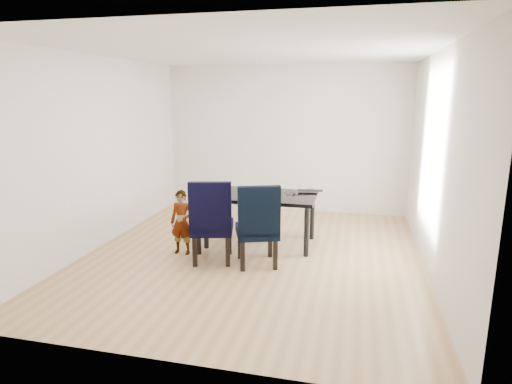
% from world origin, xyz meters
% --- Properties ---
extents(floor, '(4.50, 5.00, 0.01)m').
position_xyz_m(floor, '(0.00, 0.00, -0.01)').
color(floor, tan).
rests_on(floor, ground).
extents(ceiling, '(4.50, 5.00, 0.01)m').
position_xyz_m(ceiling, '(0.00, 0.00, 2.71)').
color(ceiling, white).
rests_on(ceiling, wall_back).
extents(wall_back, '(4.50, 0.01, 2.70)m').
position_xyz_m(wall_back, '(0.00, 2.50, 1.35)').
color(wall_back, silver).
rests_on(wall_back, ground).
extents(wall_front, '(4.50, 0.01, 2.70)m').
position_xyz_m(wall_front, '(0.00, -2.50, 1.35)').
color(wall_front, silver).
rests_on(wall_front, ground).
extents(wall_left, '(0.01, 5.00, 2.70)m').
position_xyz_m(wall_left, '(-2.25, 0.00, 1.35)').
color(wall_left, silver).
rests_on(wall_left, ground).
extents(wall_right, '(0.01, 5.00, 2.70)m').
position_xyz_m(wall_right, '(2.25, 0.00, 1.35)').
color(wall_right, silver).
rests_on(wall_right, ground).
extents(dining_table, '(1.60, 0.90, 0.75)m').
position_xyz_m(dining_table, '(0.00, 0.50, 0.38)').
color(dining_table, black).
rests_on(dining_table, floor).
extents(chair_left, '(0.65, 0.67, 1.11)m').
position_xyz_m(chair_left, '(-0.48, -0.29, 0.56)').
color(chair_left, black).
rests_on(chair_left, floor).
extents(chair_right, '(0.68, 0.69, 1.09)m').
position_xyz_m(chair_right, '(0.13, -0.28, 0.54)').
color(chair_right, black).
rests_on(chair_right, floor).
extents(child, '(0.33, 0.22, 0.90)m').
position_xyz_m(child, '(-0.97, -0.15, 0.45)').
color(child, orange).
rests_on(child, floor).
extents(plate, '(0.34, 0.34, 0.02)m').
position_xyz_m(plate, '(-0.60, 0.31, 0.76)').
color(plate, white).
rests_on(plate, dining_table).
extents(sandwich, '(0.17, 0.09, 0.06)m').
position_xyz_m(sandwich, '(-0.59, 0.30, 0.80)').
color(sandwich, gold).
rests_on(sandwich, plate).
extents(laptop, '(0.39, 0.27, 0.03)m').
position_xyz_m(laptop, '(0.68, 0.85, 0.76)').
color(laptop, black).
rests_on(laptop, dining_table).
extents(cable_tangle, '(0.17, 0.17, 0.01)m').
position_xyz_m(cable_tangle, '(0.43, 0.57, 0.75)').
color(cable_tangle, black).
rests_on(cable_tangle, dining_table).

